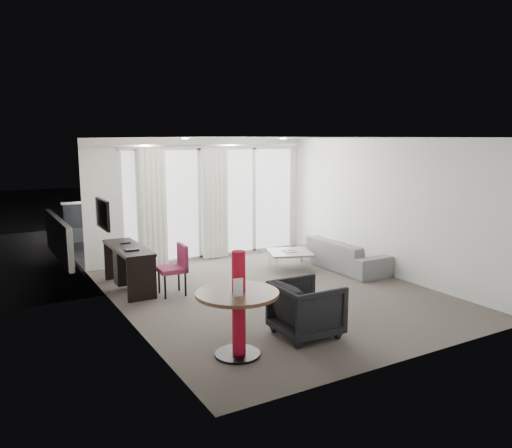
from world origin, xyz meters
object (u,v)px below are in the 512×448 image
desk (129,268)px  tub_armchair (306,309)px  rattan_chair_a (200,224)px  round_table (237,324)px  desk_chair (172,270)px  rattan_chair_b (241,227)px  red_lamp (239,304)px  coffee_table (290,260)px  sofa (344,254)px

desk → tub_armchair: bearing=-65.8°
desk → rattan_chair_a: 4.40m
round_table → rattan_chair_a: 7.17m
desk_chair → tub_armchair: 2.72m
rattan_chair_b → red_lamp: bearing=-128.6°
round_table → coffee_table: round_table is taller
rattan_chair_a → round_table: bearing=-119.1°
red_lamp → coffee_table: size_ratio=1.59×
desk → rattan_chair_a: bearing=50.4°
sofa → tub_armchair: bearing=132.6°
desk_chair → sofa: bearing=1.5°
desk → coffee_table: desk is taller
tub_armchair → sofa: 3.65m
round_table → red_lamp: (0.01, -0.02, 0.25)m
tub_armchair → coffee_table: size_ratio=0.99×
desk → tub_armchair: size_ratio=1.98×
desk → sofa: bearing=-10.6°
desk_chair → coffee_table: size_ratio=1.04×
red_lamp → tub_armchair: red_lamp is taller
sofa → rattan_chair_b: rattan_chair_b is taller
round_table → rattan_chair_b: 6.83m
desk → round_table: round_table is taller
desk → rattan_chair_a: (2.81, 3.40, 0.03)m
desk → rattan_chair_b: bearing=36.3°
round_table → coffee_table: (2.78, 3.06, -0.22)m
tub_armchair → coffee_table: tub_armchair is taller
desk_chair → tub_armchair: bearing=-67.3°
tub_armchair → coffee_table: (1.70, 2.96, -0.18)m
desk → desk_chair: desk_chair is taller
coffee_table → rattan_chair_b: rattan_chair_b is taller
desk → tub_armchair: desk is taller
coffee_table → sofa: 1.11m
coffee_table → desk: bearing=174.8°
desk_chair → coffee_table: 2.67m
desk → rattan_chair_b: (3.62, 2.66, 0.00)m
desk → rattan_chair_a: rattan_chair_a is taller
desk_chair → rattan_chair_a: 4.68m
tub_armchair → desk_chair: bearing=20.9°
round_table → rattan_chair_a: size_ratio=1.24×
desk → desk_chair: 0.87m
desk → sofa: desk is taller
desk_chair → red_lamp: 2.69m
sofa → rattan_chair_a: size_ratio=2.50×
tub_armchair → coffee_table: bearing=-28.9°
tub_armchair → desk: bearing=25.2°
desk_chair → round_table: desk_chair is taller
round_table → sofa: (3.77, 2.57, -0.11)m
coffee_table → sofa: sofa is taller
desk → red_lamp: size_ratio=1.24×
round_table → rattan_chair_b: size_ratio=1.32×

